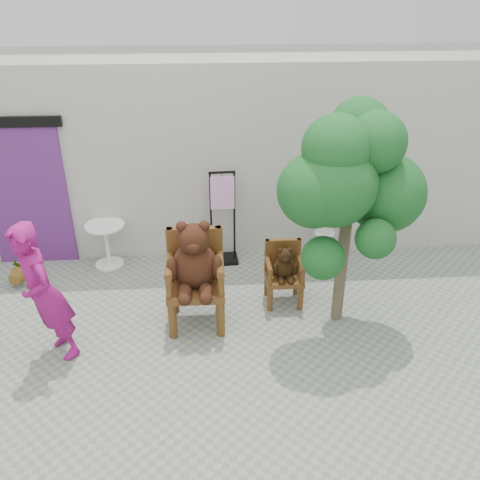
{
  "coord_description": "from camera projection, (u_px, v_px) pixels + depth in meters",
  "views": [
    {
      "loc": [
        -0.28,
        -4.71,
        4.1
      ],
      "look_at": [
        0.13,
        1.24,
        0.95
      ],
      "focal_mm": 38.0,
      "sensor_mm": 36.0,
      "label": 1
    }
  ],
  "objects": [
    {
      "name": "chair_small",
      "position": [
        284.0,
        268.0,
        6.93
      ],
      "size": [
        0.51,
        0.47,
        0.88
      ],
      "color": "#492A0F",
      "rests_on": "ground"
    },
    {
      "name": "person",
      "position": [
        44.0,
        294.0,
        5.72
      ],
      "size": [
        0.74,
        0.78,
        1.79
      ],
      "primitive_type": "imported",
      "rotation": [
        0.0,
        0.0,
        -0.92
      ],
      "color": "#931266",
      "rests_on": "ground"
    },
    {
      "name": "cafe_table",
      "position": [
        106.0,
        240.0,
        7.84
      ],
      "size": [
        0.6,
        0.6,
        0.7
      ],
      "rotation": [
        0.0,
        0.0,
        -0.41
      ],
      "color": "white",
      "rests_on": "ground"
    },
    {
      "name": "potted_plant",
      "position": [
        22.0,
        271.0,
        7.47
      ],
      "size": [
        0.43,
        0.39,
        0.43
      ],
      "primitive_type": "imported",
      "rotation": [
        0.0,
        0.0,
        -0.17
      ],
      "color": "#103B19",
      "rests_on": "ground"
    },
    {
      "name": "ground_plane",
      "position": [
        236.0,
        358.0,
        6.09
      ],
      "size": [
        60.0,
        60.0,
        0.0
      ],
      "primitive_type": "plane",
      "color": "gray",
      "rests_on": "ground"
    },
    {
      "name": "stool_bucket",
      "position": [
        326.0,
        222.0,
        7.96
      ],
      "size": [
        0.32,
        0.32,
        1.45
      ],
      "rotation": [
        0.0,
        0.0,
        -0.21
      ],
      "color": "white",
      "rests_on": "ground"
    },
    {
      "name": "display_stand",
      "position": [
        223.0,
        228.0,
        7.88
      ],
      "size": [
        0.47,
        0.37,
        1.51
      ],
      "rotation": [
        0.0,
        0.0,
        0.05
      ],
      "color": "black",
      "rests_on": "ground"
    },
    {
      "name": "back_wall",
      "position": [
        224.0,
        156.0,
        8.12
      ],
      "size": [
        9.0,
        1.0,
        3.0
      ],
      "primitive_type": "cube",
      "color": "#B4B1A8",
      "rests_on": "ground"
    },
    {
      "name": "chair_big",
      "position": [
        195.0,
        267.0,
        6.33
      ],
      "size": [
        0.72,
        0.78,
        1.48
      ],
      "color": "#492A0F",
      "rests_on": "ground"
    },
    {
      "name": "doorway",
      "position": [
        27.0,
        193.0,
        7.64
      ],
      "size": [
        1.4,
        0.11,
        2.33
      ],
      "color": "#5B246D",
      "rests_on": "ground"
    },
    {
      "name": "tree",
      "position": [
        351.0,
        178.0,
        5.74
      ],
      "size": [
        1.81,
        1.47,
        2.9
      ],
      "rotation": [
        0.0,
        0.0,
        -0.11
      ],
      "color": "#443A28",
      "rests_on": "ground"
    }
  ]
}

